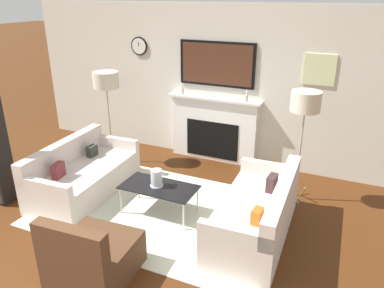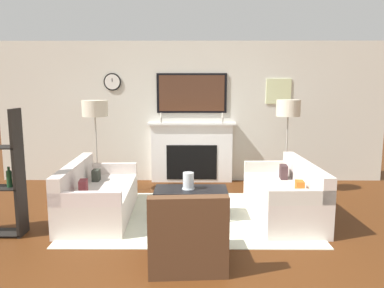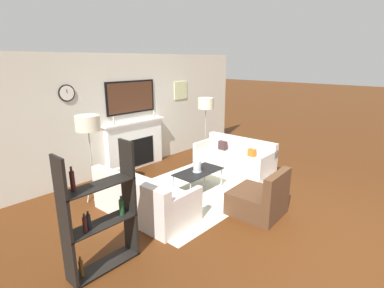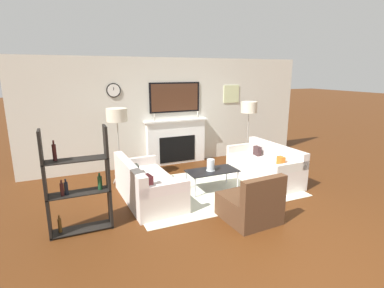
% 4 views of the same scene
% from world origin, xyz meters
% --- Properties ---
extents(ground_plane, '(60.00, 60.00, 0.00)m').
position_xyz_m(ground_plane, '(0.00, 0.00, 0.00)').
color(ground_plane, '#4B260E').
extents(fireplace_wall, '(7.49, 0.28, 2.70)m').
position_xyz_m(fireplace_wall, '(0.00, 4.77, 1.23)').
color(fireplace_wall, silver).
rests_on(fireplace_wall, ground_plane).
extents(area_rug, '(3.31, 2.25, 0.01)m').
position_xyz_m(area_rug, '(0.00, 2.70, 0.01)').
color(area_rug, beige).
rests_on(area_rug, ground_plane).
extents(couch_left, '(0.95, 1.81, 0.78)m').
position_xyz_m(couch_left, '(-1.35, 2.70, 0.28)').
color(couch_left, beige).
rests_on(couch_left, ground_plane).
extents(couch_right, '(0.86, 1.82, 0.79)m').
position_xyz_m(couch_right, '(1.35, 2.70, 0.29)').
color(couch_right, beige).
rests_on(couch_right, ground_plane).
extents(armchair, '(0.83, 0.88, 0.82)m').
position_xyz_m(armchair, '(-0.03, 1.25, 0.26)').
color(armchair, '#4E311E').
rests_on(armchair, ground_plane).
extents(coffee_table, '(1.03, 0.53, 0.42)m').
position_xyz_m(coffee_table, '(-0.00, 2.65, 0.39)').
color(coffee_table, black).
rests_on(coffee_table, ground_plane).
extents(hurricane_candle, '(0.18, 0.18, 0.24)m').
position_xyz_m(hurricane_candle, '(-0.03, 2.65, 0.52)').
color(hurricane_candle, silver).
rests_on(hurricane_candle, coffee_table).
extents(floor_lamp_left, '(0.43, 0.43, 1.63)m').
position_xyz_m(floor_lamp_left, '(-1.63, 3.83, 1.47)').
color(floor_lamp_left, '#9E998E').
rests_on(floor_lamp_left, ground_plane).
extents(floor_lamp_right, '(0.40, 0.40, 1.64)m').
position_xyz_m(floor_lamp_right, '(1.63, 3.83, 1.47)').
color(floor_lamp_right, '#9E998E').
rests_on(floor_lamp_right, ground_plane).
extents(shelf_unit, '(0.91, 0.28, 1.60)m').
position_xyz_m(shelf_unit, '(-2.56, 2.02, 0.74)').
color(shelf_unit, black).
rests_on(shelf_unit, ground_plane).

